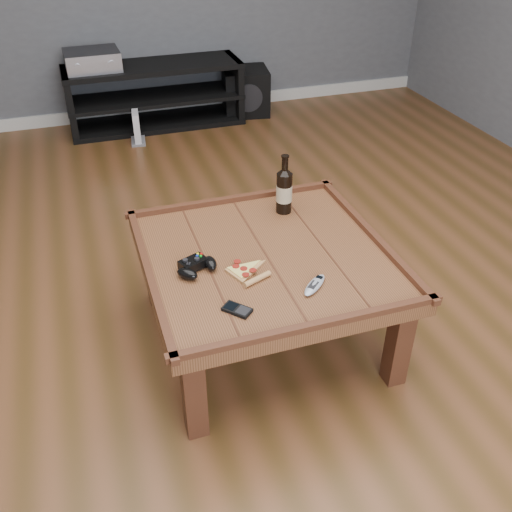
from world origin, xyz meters
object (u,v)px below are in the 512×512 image
object	(u,v)px
pizza_slice	(246,272)
av_receiver	(92,60)
smartphone	(237,310)
game_console	(137,129)
beer_bottle	(284,190)
subwoofer	(246,91)
game_controller	(197,266)
remote_control	(315,285)
coffee_table	(266,266)
media_console	(155,96)

from	to	relation	value
pizza_slice	av_receiver	xyz separation A→B (m)	(-0.33, 2.84, 0.11)
smartphone	game_console	xyz separation A→B (m)	(0.01, 2.74, -0.35)
beer_bottle	av_receiver	xyz separation A→B (m)	(-0.65, 2.43, 0.01)
beer_bottle	smartphone	bearing A→B (deg)	-123.47
smartphone	subwoofer	world-z (taller)	smartphone
av_receiver	game_console	xyz separation A→B (m)	(0.24, -0.32, -0.46)
beer_bottle	game_controller	world-z (taller)	beer_bottle
subwoofer	game_controller	bearing A→B (deg)	-101.77
pizza_slice	smartphone	bearing A→B (deg)	-136.83
smartphone	remote_control	bearing A→B (deg)	-34.33
game_controller	remote_control	distance (m)	0.47
game_controller	smartphone	xyz separation A→B (m)	(0.08, -0.29, -0.02)
coffee_table	media_console	size ratio (longest dim) A/B	0.74
coffee_table	game_controller	size ratio (longest dim) A/B	5.84
coffee_table	beer_bottle	world-z (taller)	beer_bottle
av_receiver	smartphone	bearing A→B (deg)	-87.04
av_receiver	game_console	distance (m)	0.61
media_console	av_receiver	size ratio (longest dim) A/B	3.40
game_controller	subwoofer	world-z (taller)	game_controller
coffee_table	game_console	bearing A→B (deg)	95.01
pizza_slice	smartphone	size ratio (longest dim) A/B	2.22
remote_control	av_receiver	distance (m)	3.07
beer_bottle	av_receiver	world-z (taller)	beer_bottle
coffee_table	subwoofer	distance (m)	2.91
coffee_table	remote_control	distance (m)	0.30
smartphone	av_receiver	distance (m)	3.07
remote_control	game_console	world-z (taller)	remote_control
media_console	remote_control	bearing A→B (deg)	-88.04
game_controller	smartphone	distance (m)	0.30
media_console	av_receiver	world-z (taller)	av_receiver
smartphone	pizza_slice	bearing A→B (deg)	23.09
subwoofer	game_console	world-z (taller)	subwoofer
beer_bottle	remote_control	world-z (taller)	beer_bottle
pizza_slice	game_console	bearing A→B (deg)	70.35
media_console	subwoofer	world-z (taller)	media_console
media_console	subwoofer	bearing A→B (deg)	3.49
game_console	beer_bottle	bearing A→B (deg)	-72.50
remote_control	subwoofer	xyz separation A→B (m)	(0.68, 3.07, -0.27)
pizza_slice	game_console	xyz separation A→B (m)	(-0.09, 2.53, -0.35)
game_controller	media_console	bearing A→B (deg)	61.53
beer_bottle	smartphone	distance (m)	0.76
subwoofer	smartphone	bearing A→B (deg)	-98.63
beer_bottle	subwoofer	size ratio (longest dim) A/B	0.65
coffee_table	remote_control	world-z (taller)	coffee_table
pizza_slice	remote_control	xyz separation A→B (m)	(0.22, -0.17, 0.00)
game_controller	av_receiver	size ratio (longest dim) A/B	0.43
av_receiver	subwoofer	size ratio (longest dim) A/B	0.96
media_console	beer_bottle	xyz separation A→B (m)	(0.20, -2.43, 0.32)
beer_bottle	game_console	bearing A→B (deg)	100.98
smartphone	subwoofer	size ratio (longest dim) A/B	0.27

